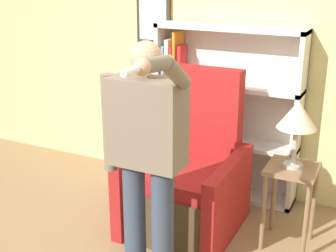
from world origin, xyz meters
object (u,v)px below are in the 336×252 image
object	(u,v)px
armchair	(188,182)
person_standing	(146,152)
side_table	(291,185)
table_lamp	(297,117)
bookcase	(213,114)

from	to	relation	value
armchair	person_standing	bearing A→B (deg)	-84.91
armchair	side_table	world-z (taller)	armchair
armchair	side_table	bearing A→B (deg)	4.29
armchair	side_table	distance (m)	0.84
table_lamp	person_standing	bearing A→B (deg)	-130.21
armchair	bookcase	bearing A→B (deg)	94.93
person_standing	table_lamp	world-z (taller)	person_standing
person_standing	side_table	distance (m)	1.25
bookcase	table_lamp	xyz separation A→B (m)	(0.89, -0.65, 0.29)
armchair	person_standing	xyz separation A→B (m)	(0.07, -0.83, 0.58)
bookcase	armchair	bearing A→B (deg)	-85.07
bookcase	person_standing	bearing A→B (deg)	-84.99
person_standing	side_table	xyz separation A→B (m)	(0.75, 0.89, -0.45)
armchair	table_lamp	size ratio (longest dim) A/B	2.54
armchair	person_standing	size ratio (longest dim) A/B	0.78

